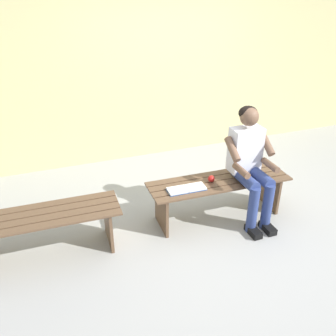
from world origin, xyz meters
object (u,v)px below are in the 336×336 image
(bench_near, at_px, (219,190))
(apple, at_px, (211,179))
(book_open, at_px, (187,189))
(bench_far, at_px, (43,225))
(person_seated, at_px, (250,161))

(bench_near, distance_m, apple, 0.18)
(apple, xyz_separation_m, book_open, (0.32, 0.06, -0.03))
(bench_near, xyz_separation_m, bench_far, (1.89, -0.00, -0.00))
(bench_near, relative_size, book_open, 3.84)
(bench_far, bearing_deg, person_seated, 177.32)
(bench_near, height_order, apple, apple)
(bench_far, relative_size, person_seated, 1.17)
(apple, relative_size, book_open, 0.18)
(bench_near, height_order, book_open, book_open)
(book_open, bearing_deg, bench_far, -0.53)
(bench_near, xyz_separation_m, apple, (0.10, -0.01, 0.16))
(person_seated, height_order, apple, person_seated)
(bench_near, distance_m, bench_far, 1.89)
(person_seated, xyz_separation_m, book_open, (0.72, -0.05, -0.22))
(person_seated, distance_m, apple, 0.46)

